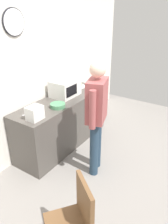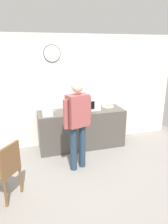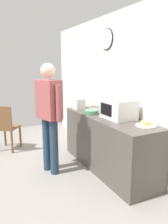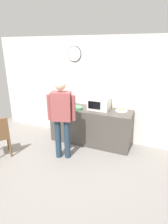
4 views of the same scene
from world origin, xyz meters
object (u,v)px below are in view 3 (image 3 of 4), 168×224
fork_utensil (98,109)px  person_standing (49,110)px  sandwich_plate (146,125)px  salad_bowl (91,112)px  microwave (119,109)px  spoon_utensil (90,108)px  wooden_chair (5,126)px  toaster (79,104)px

fork_utensil → person_standing: 1.11m
sandwich_plate → salad_bowl: size_ratio=1.15×
microwave → sandwich_plate: microwave is taller
sandwich_plate → salad_bowl: (-1.01, -0.29, 0.01)m
sandwich_plate → spoon_utensil: size_ratio=1.64×
sandwich_plate → person_standing: size_ratio=0.16×
fork_utensil → spoon_utensil: bearing=-140.7°
salad_bowl → fork_utensil: size_ratio=1.42×
fork_utensil → wooden_chair: wooden_chair is taller
microwave → fork_utensil: size_ratio=2.94×
sandwich_plate → spoon_utensil: sandwich_plate is taller
sandwich_plate → fork_utensil: sandwich_plate is taller
sandwich_plate → wooden_chair: 2.81m
salad_bowl → toaster: toaster is taller
microwave → wooden_chair: 2.37m
spoon_utensil → fork_utensil: bearing=39.3°
sandwich_plate → person_standing: bearing=-135.3°
salad_bowl → fork_utensil: (-0.32, 0.32, -0.03)m
toaster → spoon_utensil: size_ratio=1.29×
microwave → fork_utensil: (-0.80, 0.10, -0.15)m
fork_utensil → person_standing: size_ratio=0.10×
toaster → fork_utensil: (0.18, 0.32, -0.10)m
sandwich_plate → toaster: toaster is taller
sandwich_plate → salad_bowl: bearing=-163.9°
salad_bowl → microwave: bearing=24.5°
wooden_chair → spoon_utensil: bearing=59.9°
microwave → spoon_utensil: size_ratio=2.94×
toaster → person_standing: person_standing is taller
person_standing → wooden_chair: (-1.28, -0.52, -0.50)m
fork_utensil → person_standing: bearing=-74.2°
sandwich_plate → wooden_chair: (-2.32, -1.55, -0.40)m
sandwich_plate → fork_utensil: size_ratio=1.64×
salad_bowl → toaster: 0.51m
salad_bowl → spoon_utensil: salad_bowl is taller
toaster → person_standing: 0.88m
sandwich_plate → wooden_chair: size_ratio=0.30×
spoon_utensil → wooden_chair: size_ratio=0.18×
toaster → spoon_utensil: 0.24m
sandwich_plate → toaster: size_ratio=1.27×
spoon_utensil → person_standing: (0.42, -0.96, 0.12)m
spoon_utensil → person_standing: person_standing is taller
person_standing → toaster: bearing=122.8°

